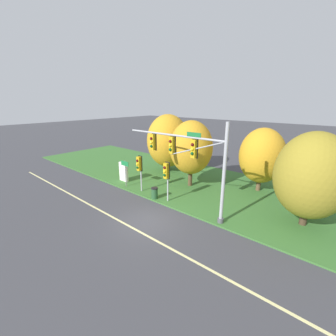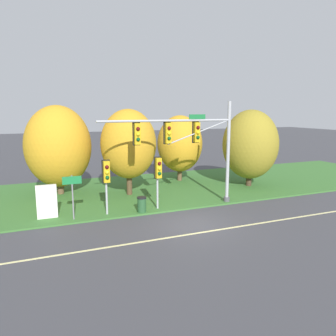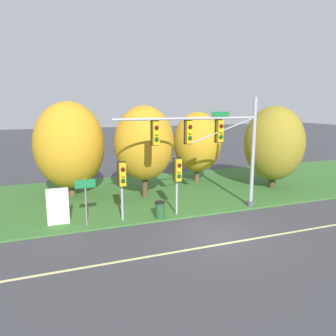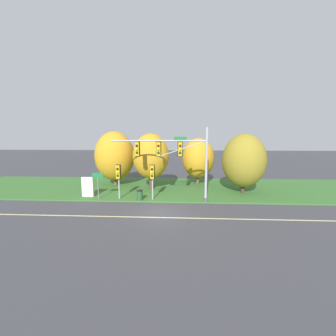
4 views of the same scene
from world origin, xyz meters
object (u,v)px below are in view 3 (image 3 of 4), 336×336
Objects in this scene: pedestrian_signal_near_kerb at (178,174)px; tree_nearest_road at (69,145)px; traffic_signal_mast at (213,140)px; pedestrian_signal_further_along at (122,178)px; tree_mid_verge at (274,144)px; tree_left_of_mast at (144,143)px; trash_bin at (160,210)px; tree_behind_signpost at (197,142)px; info_kiosk at (58,207)px; route_sign_post at (86,194)px.

tree_nearest_road reaches higher than pedestrian_signal_near_kerb.
pedestrian_signal_further_along is (-5.22, 0.13, -1.82)m from traffic_signal_mast.
traffic_signal_mast reaches higher than tree_mid_verge.
tree_left_of_mast reaches higher than pedestrian_signal_near_kerb.
traffic_signal_mast is at bearing 1.70° from trash_bin.
tree_mid_verge is at bearing -12.07° from tree_nearest_road.
traffic_signal_mast is at bearing -2.45° from pedestrian_signal_near_kerb.
pedestrian_signal_near_kerb is 0.58× the size of tree_behind_signpost.
trash_bin is (-3.22, -0.10, -3.70)m from traffic_signal_mast.
pedestrian_signal_further_along reaches higher than info_kiosk.
traffic_signal_mast is 2.68× the size of pedestrian_signal_further_along.
pedestrian_signal_further_along is 3.62m from info_kiosk.
traffic_signal_mast is 5.09m from tree_left_of_mast.
tree_left_of_mast is at bearing 99.05° from pedestrian_signal_near_kerb.
info_kiosk is (-1.33, 0.82, -0.75)m from route_sign_post.
tree_mid_verge is at bearing 19.68° from pedestrian_signal_near_kerb.
pedestrian_signal_near_kerb reaches higher than trash_bin.
pedestrian_signal_near_kerb is 9.59m from tree_mid_verge.
pedestrian_signal_further_along is 4.96m from tree_left_of_mast.
pedestrian_signal_further_along reaches higher than trash_bin.
traffic_signal_mast reaches higher than tree_nearest_road.
traffic_signal_mast reaches higher than trash_bin.
tree_mid_verge reaches higher than pedestrian_signal_near_kerb.
pedestrian_signal_further_along is 0.53× the size of tree_mid_verge.
tree_behind_signpost is 5.85m from tree_mid_verge.
pedestrian_signal_further_along is 6.65m from tree_nearest_road.
tree_mid_verge reaches higher than info_kiosk.
trash_bin is at bearing -178.30° from traffic_signal_mast.
traffic_signal_mast reaches higher than tree_left_of_mast.
tree_nearest_road is at bearing 167.93° from tree_mid_verge.
tree_mid_verge reaches higher than trash_bin.
tree_nearest_road reaches higher than tree_left_of_mast.
tree_left_of_mast is at bearing -24.62° from tree_nearest_road.
route_sign_post is 6.50m from tree_nearest_road.
tree_left_of_mast is at bearing 83.85° from trash_bin.
pedestrian_signal_near_kerb is at bearing -123.08° from tree_behind_signpost.
tree_mid_verge is (14.02, 3.21, 1.63)m from route_sign_post.
tree_mid_verge is 3.18× the size of info_kiosk.
tree_left_of_mast is at bearing 30.30° from info_kiosk.
pedestrian_signal_further_along is 0.51× the size of tree_nearest_road.
pedestrian_signal_near_kerb is 0.51× the size of tree_nearest_road.
tree_nearest_road is 1.05× the size of tree_mid_verge.
tree_behind_signpost is at bearing 42.41° from pedestrian_signal_further_along.
tree_mid_verge is (12.11, 3.17, 0.97)m from pedestrian_signal_further_along.
route_sign_post is at bearing 177.31° from trash_bin.
trash_bin is (5.24, -1.01, -0.47)m from info_kiosk.
pedestrian_signal_near_kerb is 8.24m from tree_nearest_road.
route_sign_post is (-1.91, -0.05, -0.66)m from pedestrian_signal_further_along.
traffic_signal_mast reaches higher than pedestrian_signal_near_kerb.
tree_mid_verge is 6.50× the size of trash_bin.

